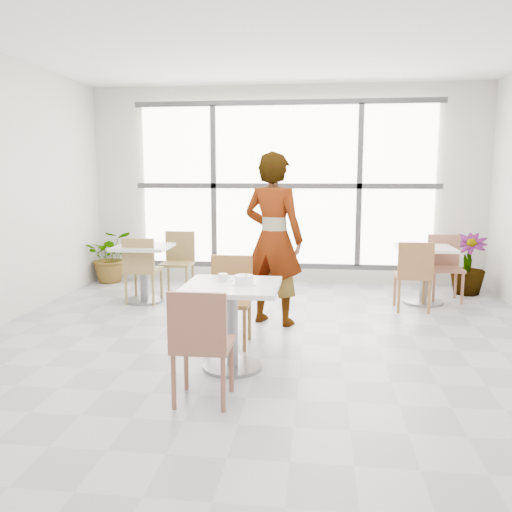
# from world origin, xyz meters

# --- Properties ---
(floor) EXTENTS (7.00, 7.00, 0.00)m
(floor) POSITION_xyz_m (0.00, 0.00, 0.00)
(floor) COLOR #9E9EA5
(floor) RESTS_ON ground
(ceiling) EXTENTS (7.00, 7.00, 0.00)m
(ceiling) POSITION_xyz_m (0.00, 0.00, 3.00)
(ceiling) COLOR white
(ceiling) RESTS_ON ground
(wall_back) EXTENTS (6.00, 0.00, 6.00)m
(wall_back) POSITION_xyz_m (0.00, 3.50, 1.50)
(wall_back) COLOR silver
(wall_back) RESTS_ON ground
(wall_front) EXTENTS (6.00, 0.00, 6.00)m
(wall_front) POSITION_xyz_m (0.00, -3.50, 1.50)
(wall_front) COLOR silver
(wall_front) RESTS_ON ground
(window) EXTENTS (4.60, 0.07, 2.52)m
(window) POSITION_xyz_m (0.00, 3.44, 1.50)
(window) COLOR white
(window) RESTS_ON ground
(main_table) EXTENTS (0.80, 0.80, 0.75)m
(main_table) POSITION_xyz_m (-0.21, -0.28, 0.52)
(main_table) COLOR white
(main_table) RESTS_ON ground
(chair_near) EXTENTS (0.42, 0.42, 0.87)m
(chair_near) POSITION_xyz_m (-0.31, -1.04, 0.50)
(chair_near) COLOR #8D5543
(chair_near) RESTS_ON ground
(chair_far) EXTENTS (0.42, 0.42, 0.87)m
(chair_far) POSITION_xyz_m (-0.35, 0.44, 0.50)
(chair_far) COLOR olive
(chair_far) RESTS_ON ground
(oatmeal_bowl) EXTENTS (0.21, 0.21, 0.09)m
(oatmeal_bowl) POSITION_xyz_m (-0.10, -0.29, 0.79)
(oatmeal_bowl) COLOR white
(oatmeal_bowl) RESTS_ON main_table
(coffee_cup) EXTENTS (0.16, 0.13, 0.07)m
(coffee_cup) POSITION_xyz_m (-0.31, -0.17, 0.78)
(coffee_cup) COLOR white
(coffee_cup) RESTS_ON main_table
(person) EXTENTS (0.82, 0.68, 1.92)m
(person) POSITION_xyz_m (0.02, 1.19, 0.96)
(person) COLOR black
(person) RESTS_ON ground
(bg_table_left) EXTENTS (0.70, 0.70, 0.75)m
(bg_table_left) POSITION_xyz_m (-1.77, 2.01, 0.49)
(bg_table_left) COLOR silver
(bg_table_left) RESTS_ON ground
(bg_table_right) EXTENTS (0.70, 0.70, 0.75)m
(bg_table_right) POSITION_xyz_m (1.89, 2.36, 0.49)
(bg_table_right) COLOR white
(bg_table_right) RESTS_ON ground
(bg_chair_left_near) EXTENTS (0.42, 0.42, 0.87)m
(bg_chair_left_near) POSITION_xyz_m (-1.76, 1.90, 0.50)
(bg_chair_left_near) COLOR olive
(bg_chair_left_near) RESTS_ON ground
(bg_chair_left_far) EXTENTS (0.42, 0.42, 0.87)m
(bg_chair_left_far) POSITION_xyz_m (-1.45, 2.57, 0.50)
(bg_chair_left_far) COLOR olive
(bg_chair_left_far) RESTS_ON ground
(bg_chair_right_near) EXTENTS (0.42, 0.42, 0.87)m
(bg_chair_right_near) POSITION_xyz_m (1.68, 1.91, 0.50)
(bg_chair_right_near) COLOR #936134
(bg_chair_right_near) RESTS_ON ground
(bg_chair_right_far) EXTENTS (0.42, 0.42, 0.87)m
(bg_chair_right_far) POSITION_xyz_m (2.20, 2.60, 0.50)
(bg_chair_right_far) COLOR #925946
(bg_chair_right_far) RESTS_ON ground
(plant_left) EXTENTS (0.91, 0.85, 0.81)m
(plant_left) POSITION_xyz_m (-2.70, 3.20, 0.41)
(plant_left) COLOR #537F41
(plant_left) RESTS_ON ground
(plant_right) EXTENTS (0.62, 0.62, 0.86)m
(plant_right) POSITION_xyz_m (2.60, 2.98, 0.43)
(plant_right) COLOR #487C38
(plant_right) RESTS_ON ground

